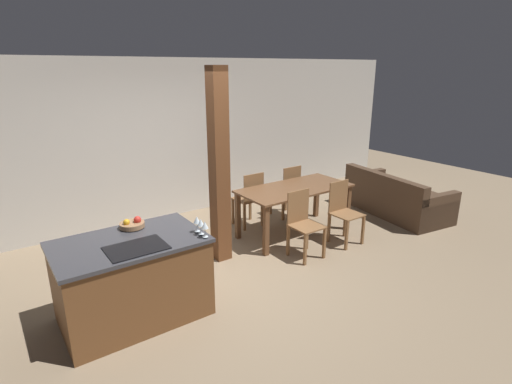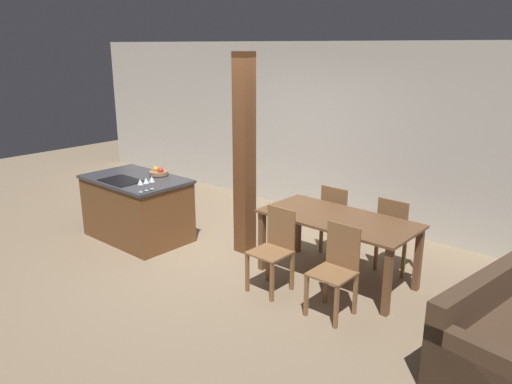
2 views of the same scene
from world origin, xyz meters
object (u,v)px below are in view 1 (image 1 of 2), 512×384
object	(u,v)px
dining_chair_far_left	(250,198)
fruit_bowl	(132,224)
dining_chair_near_right	(343,211)
couch	(396,199)
dining_chair_near_left	(303,222)
wine_glass_middle	(201,223)
kitchen_island	(133,279)
dining_chair_far_right	(287,190)
wine_glass_far	(197,220)
timber_post	(219,168)
wine_glass_near	(205,225)
dining_table	(295,194)

from	to	relation	value
dining_chair_far_left	fruit_bowl	bearing A→B (deg)	25.29
dining_chair_near_right	dining_chair_far_left	size ratio (longest dim) A/B	1.00
couch	dining_chair_near_left	bearing A→B (deg)	104.89
wine_glass_middle	couch	bearing A→B (deg)	8.87
kitchen_island	dining_chair_far_right	size ratio (longest dim) A/B	1.59
kitchen_island	fruit_bowl	size ratio (longest dim) A/B	5.55
wine_glass_far	fruit_bowl	bearing A→B (deg)	135.20
dining_chair_near_left	dining_chair_near_right	distance (m)	0.80
dining_chair_far_left	couch	size ratio (longest dim) A/B	0.47
timber_post	wine_glass_far	bearing A→B (deg)	-132.09
kitchen_island	wine_glass_middle	xyz separation A→B (m)	(0.66, -0.30, 0.58)
wine_glass_middle	timber_post	bearing A→B (deg)	50.63
wine_glass_middle	dining_chair_near_left	bearing A→B (deg)	11.92
dining_chair_near_right	timber_post	bearing A→B (deg)	161.74
kitchen_island	dining_chair_near_left	xyz separation A→B (m)	(2.42, 0.07, 0.05)
wine_glass_near	dining_chair_near_left	distance (m)	1.90
kitchen_island	dining_chair_far_left	distance (m)	2.79
dining_table	dining_chair_far_right	world-z (taller)	dining_chair_far_right
kitchen_island	wine_glass_near	distance (m)	0.96
wine_glass_near	wine_glass_far	bearing A→B (deg)	90.00
kitchen_island	couch	xyz separation A→B (m)	(4.92, 0.36, -0.17)
dining_chair_far_right	timber_post	distance (m)	2.08
kitchen_island	dining_chair_far_right	world-z (taller)	dining_chair_far_right
dining_chair_near_left	couch	world-z (taller)	dining_chair_near_left
dining_chair_far_right	dining_chair_near_left	bearing A→B (deg)	58.50
fruit_bowl	wine_glass_far	world-z (taller)	wine_glass_far
fruit_bowl	wine_glass_far	bearing A→B (deg)	-44.80
wine_glass_middle	dining_chair_far_right	xyz separation A→B (m)	(2.56, 1.68, -0.53)
dining_chair_far_right	timber_post	world-z (taller)	timber_post
wine_glass_middle	dining_table	bearing A→B (deg)	25.36
dining_table	kitchen_island	bearing A→B (deg)	-165.61
dining_table	dining_chair_near_left	xyz separation A→B (m)	(-0.40, -0.65, -0.17)
wine_glass_middle	dining_chair_near_left	distance (m)	1.88
wine_glass_far	dining_table	xyz separation A→B (m)	(2.16, 0.94, -0.36)
dining_table	dining_chair_far_left	xyz separation A→B (m)	(-0.40, 0.65, -0.17)
kitchen_island	fruit_bowl	bearing A→B (deg)	64.43
kitchen_island	wine_glass_far	world-z (taller)	wine_glass_far
fruit_bowl	dining_chair_near_left	xyz separation A→B (m)	(2.28, -0.23, -0.44)
dining_table	dining_chair_far_right	size ratio (longest dim) A/B	1.92
fruit_bowl	dining_table	xyz separation A→B (m)	(2.68, 0.42, -0.27)
wine_glass_far	couch	distance (m)	4.36
wine_glass_middle	dining_chair_far_right	size ratio (longest dim) A/B	0.18
wine_glass_far	dining_table	distance (m)	2.38
fruit_bowl	dining_table	distance (m)	2.73
dining_table	dining_chair_far_left	bearing A→B (deg)	121.50
wine_glass_near	wine_glass_middle	size ratio (longest dim) A/B	1.00
dining_chair_far_right	dining_table	bearing A→B (deg)	58.50
dining_chair_near_left	couch	size ratio (longest dim) A/B	0.47
fruit_bowl	dining_chair_near_right	bearing A→B (deg)	-4.26
wine_glass_far	timber_post	size ratio (longest dim) A/B	0.07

